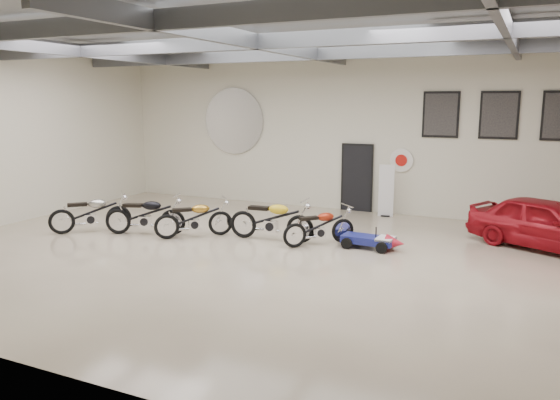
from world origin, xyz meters
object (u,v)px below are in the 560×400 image
at_px(motorcycle_red, 319,226).
at_px(go_kart, 373,238).
at_px(motorcycle_black, 145,214).
at_px(motorcycle_yellow, 271,218).
at_px(motorcycle_silver, 90,212).
at_px(vintage_car, 548,224).
at_px(banner_stand, 386,189).
at_px(motorcycle_gold, 194,218).

distance_m(motorcycle_red, go_kart, 1.34).
height_order(motorcycle_black, motorcycle_yellow, motorcycle_yellow).
bearing_deg(motorcycle_silver, vintage_car, -28.42).
xyz_separation_m(banner_stand, motorcycle_gold, (-3.86, -4.68, -0.32)).
bearing_deg(motorcycle_black, go_kart, -10.49).
bearing_deg(motorcycle_yellow, motorcycle_black, -170.88).
xyz_separation_m(motorcycle_yellow, go_kart, (2.57, 0.31, -0.29)).
xyz_separation_m(motorcycle_yellow, motorcycle_red, (1.27, 0.09, -0.08)).
bearing_deg(banner_stand, motorcycle_black, -148.68).
bearing_deg(vintage_car, motorcycle_red, 135.98).
height_order(banner_stand, motorcycle_yellow, banner_stand).
xyz_separation_m(banner_stand, motorcycle_red, (-0.63, -4.03, -0.35)).
bearing_deg(motorcycle_silver, motorcycle_gold, -30.85).
xyz_separation_m(motorcycle_gold, motorcycle_yellow, (1.96, 0.55, 0.05)).
xyz_separation_m(motorcycle_gold, vintage_car, (8.29, 2.59, 0.11)).
bearing_deg(motorcycle_yellow, motorcycle_silver, -170.56).
distance_m(motorcycle_silver, motorcycle_red, 6.23).
height_order(banner_stand, motorcycle_black, banner_stand).
distance_m(banner_stand, motorcycle_silver, 8.61).
bearing_deg(motorcycle_yellow, vintage_car, 12.58).
bearing_deg(vintage_car, go_kart, 139.63).
relative_size(motorcycle_silver, go_kart, 1.35).
height_order(banner_stand, go_kart, banner_stand).
height_order(go_kart, vintage_car, vintage_car).
bearing_deg(vintage_car, motorcycle_black, 131.64).
bearing_deg(motorcycle_black, banner_stand, 22.07).
bearing_deg(motorcycle_gold, motorcycle_black, 150.37).
xyz_separation_m(banner_stand, go_kart, (0.68, -3.81, -0.56)).
xyz_separation_m(motorcycle_red, vintage_car, (5.06, 1.94, 0.14)).
bearing_deg(motorcycle_gold, motorcycle_silver, 151.90).
height_order(motorcycle_silver, motorcycle_yellow, motorcycle_yellow).
xyz_separation_m(motorcycle_black, go_kart, (5.88, 1.16, -0.27)).
bearing_deg(motorcycle_gold, motorcycle_yellow, -26.55).
xyz_separation_m(banner_stand, motorcycle_black, (-5.20, -4.97, -0.29)).
bearing_deg(motorcycle_black, motorcycle_silver, 173.74).
xyz_separation_m(motorcycle_silver, motorcycle_red, (6.08, 1.36, -0.05)).
distance_m(motorcycle_gold, vintage_car, 8.69).
xyz_separation_m(motorcycle_black, motorcycle_red, (4.57, 0.94, -0.06)).
bearing_deg(banner_stand, go_kart, -92.37).
relative_size(motorcycle_black, motorcycle_yellow, 0.96).
relative_size(motorcycle_silver, motorcycle_yellow, 0.95).
distance_m(banner_stand, motorcycle_black, 7.20).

